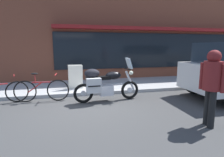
% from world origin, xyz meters
% --- Properties ---
extents(ground_plane, '(80.00, 80.00, 0.00)m').
position_xyz_m(ground_plane, '(0.00, 0.00, 0.00)').
color(ground_plane, '#3B3B3B').
extents(storefront_building, '(19.04, 0.90, 7.18)m').
position_xyz_m(storefront_building, '(5.52, 4.09, 3.51)').
color(storefront_building, brown).
rests_on(storefront_building, ground_plane).
extents(touring_motorcycle, '(2.19, 0.77, 1.39)m').
position_xyz_m(touring_motorcycle, '(0.58, 0.34, 0.60)').
color(touring_motorcycle, black).
rests_on(touring_motorcycle, ground_plane).
extents(parked_bicycle, '(1.71, 0.48, 0.94)m').
position_xyz_m(parked_bicycle, '(-1.36, 0.81, 0.38)').
color(parked_bicycle, black).
rests_on(parked_bicycle, ground_plane).
extents(pedestrian_walking, '(0.49, 0.53, 1.68)m').
position_xyz_m(pedestrian_walking, '(2.47, -2.08, 1.05)').
color(pedestrian_walking, black).
rests_on(pedestrian_walking, ground_plane).
extents(sandwich_board_sign, '(0.55, 0.41, 0.92)m').
position_xyz_m(sandwich_board_sign, '(-0.23, 2.02, 0.58)').
color(sandwich_board_sign, silver).
rests_on(sandwich_board_sign, sidewalk_curb).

